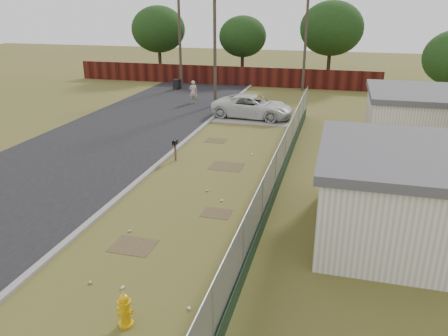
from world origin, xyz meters
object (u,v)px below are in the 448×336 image
(mailbox, at_px, (175,144))
(trash_bin, at_px, (177,84))
(pedestrian, at_px, (193,92))
(pickup_truck, at_px, (253,106))
(fire_hydrant, at_px, (125,310))

(mailbox, bearing_deg, trash_bin, 110.46)
(pedestrian, distance_m, trash_bin, 6.28)
(mailbox, bearing_deg, pickup_truck, 78.46)
(fire_hydrant, bearing_deg, pickup_truck, 93.01)
(mailbox, height_order, trash_bin, mailbox)
(pickup_truck, bearing_deg, fire_hydrant, -171.48)
(fire_hydrant, relative_size, pickup_truck, 0.17)
(mailbox, bearing_deg, pedestrian, 104.85)
(trash_bin, bearing_deg, fire_hydrant, -71.62)
(fire_hydrant, relative_size, mailbox, 0.83)
(fire_hydrant, distance_m, trash_bin, 31.75)
(pickup_truck, distance_m, trash_bin, 12.42)
(pickup_truck, height_order, trash_bin, pickup_truck)
(fire_hydrant, xyz_separation_m, pedestrian, (-6.62, 24.86, 0.46))
(pedestrian, height_order, trash_bin, pedestrian)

